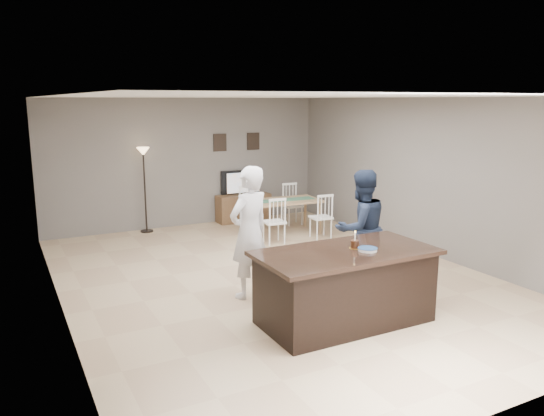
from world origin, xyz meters
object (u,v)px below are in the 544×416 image
man (361,229)px  floor_lamp (144,167)px  kitchen_island (345,286)px  woman (249,232)px  tv_console (243,208)px  birthday_cake (355,244)px  television (242,182)px  plate_stack (368,249)px  dining_table (284,206)px

man → floor_lamp: (-1.92, 4.62, 0.49)m
kitchen_island → woman: (-0.65, 1.32, 0.45)m
tv_console → birthday_cake: bearing=-100.7°
television → plate_stack: bearing=80.4°
tv_console → woman: (-1.85, -4.25, 0.60)m
man → plate_stack: bearing=56.7°
tv_console → woman: woman is taller
tv_console → floor_lamp: 2.41m
tv_console → television: television is taller
plate_stack → floor_lamp: bearing=101.8°
kitchen_island → floor_lamp: 5.74m
tv_console → television: (0.00, 0.07, 0.56)m
television → dining_table: television is taller
kitchen_island → television: size_ratio=2.35×
plate_stack → tv_console: bearing=80.2°
tv_console → plate_stack: size_ratio=5.18×
plate_stack → floor_lamp: floor_lamp is taller
kitchen_island → television: bearing=78.0°
woman → birthday_cake: 1.51m
plate_stack → dining_table: (1.26, 4.33, -0.35)m
kitchen_island → dining_table: size_ratio=1.24×
kitchen_island → plate_stack: 0.53m
television → kitchen_island: bearing=78.0°
kitchen_island → dining_table: 4.45m
television → dining_table: bearing=100.8°
kitchen_island → plate_stack: plate_stack is taller
television → man: size_ratio=0.54×
kitchen_island → tv_console: kitchen_island is taller
kitchen_island → tv_console: 5.70m
dining_table → birthday_cake: bearing=-103.4°
tv_console → birthday_cake: (-1.05, -5.53, 0.65)m
birthday_cake → dining_table: 4.38m
tv_console → man: 4.63m
woman → floor_lamp: bearing=-104.3°
television → woman: bearing=66.9°
kitchen_island → tv_console: bearing=77.8°
television → birthday_cake: bearing=79.4°
man → dining_table: man is taller
tv_console → birthday_cake: 5.67m
kitchen_island → man: size_ratio=1.27×
floor_lamp → man: bearing=-67.4°
tv_console → birthday_cake: size_ratio=5.62×
woman → floor_lamp: 4.31m
woman → dining_table: 3.59m
plate_stack → floor_lamp: 5.86m
floor_lamp → dining_table: bearing=-29.6°
woman → man: 1.63m
tv_console → floor_lamp: bearing=179.5°
birthday_cake → man: bearing=49.6°
tv_console → woman: size_ratio=0.67×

